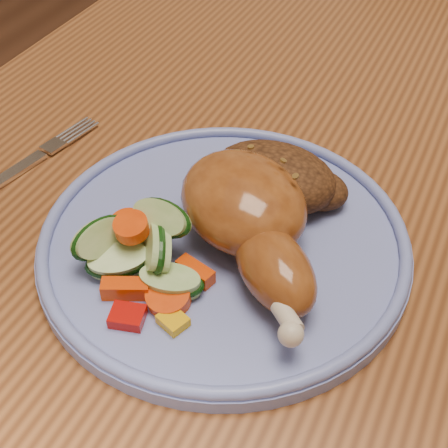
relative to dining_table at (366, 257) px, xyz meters
The scene contains 8 objects.
dining_table is the anchor object (origin of this frame).
chair_far 0.65m from the dining_table, 90.00° to the left, with size 0.42×0.42×0.91m.
plate 0.18m from the dining_table, 127.91° to the right, with size 0.29×0.29×0.01m, color #6B7AC2.
plate_rim 0.18m from the dining_table, 127.91° to the right, with size 0.29×0.29×0.01m, color #6B7AC2.
chicken_leg 0.19m from the dining_table, 122.05° to the right, with size 0.17×0.17×0.06m.
rice_pilaf 0.15m from the dining_table, 143.78° to the right, with size 0.12×0.08×0.05m.
vegetable_pile 0.25m from the dining_table, 127.70° to the right, with size 0.11×0.11×0.06m.
fork 0.34m from the dining_table, 159.24° to the right, with size 0.04×0.16×0.00m.
Camera 1 is at (0.06, -0.44, 1.11)m, focal length 50.00 mm.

